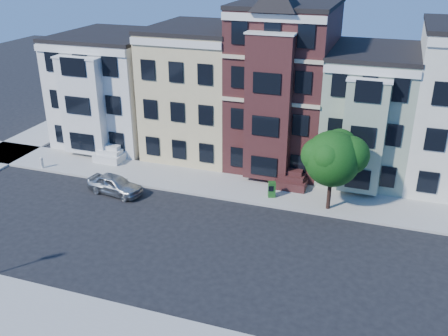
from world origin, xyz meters
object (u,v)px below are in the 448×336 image
at_px(street_tree, 332,162).
at_px(fire_hydrant, 42,164).
at_px(newspaper_box, 272,189).
at_px(parked_car, 115,184).

bearing_deg(street_tree, fire_hydrant, -178.45).
distance_m(street_tree, newspaper_box, 4.78).
relative_size(street_tree, fire_hydrant, 9.28).
bearing_deg(fire_hydrant, parked_car, -13.41).
height_order(street_tree, newspaper_box, street_tree).
distance_m(parked_car, newspaper_box, 10.91).
bearing_deg(street_tree, parked_car, -170.67).
bearing_deg(parked_car, newspaper_box, -66.62).
height_order(street_tree, fire_hydrant, street_tree).
relative_size(parked_car, fire_hydrant, 5.76).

